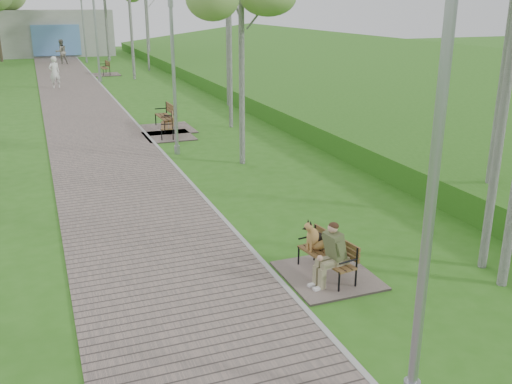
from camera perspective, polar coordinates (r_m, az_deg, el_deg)
ground at (r=8.18m, az=10.34°, el=-17.19°), size 120.00×120.00×0.00m
walkway at (r=27.56m, az=-16.93°, el=7.90°), size 3.50×67.00×0.04m
kerb at (r=27.73m, az=-13.31°, el=8.28°), size 0.10×67.00×0.05m
embankment at (r=30.36m, az=10.42°, el=9.28°), size 14.00×70.00×1.60m
building_north at (r=56.66m, az=-19.51°, el=14.77°), size 10.00×5.20×4.00m
bench_main at (r=10.29m, az=6.94°, el=-6.68°), size 1.56×1.74×1.36m
bench_second at (r=22.52m, az=-8.99°, el=6.76°), size 1.94×2.16×1.19m
bench_third at (r=21.25m, az=-8.85°, el=5.99°), size 1.71×1.91×1.05m
bench_far at (r=40.59m, az=-14.89°, el=11.55°), size 1.85×2.06×1.14m
lamp_post_near at (r=6.59m, az=16.98°, el=-2.04°), size 0.21×0.21×5.38m
lamp_post_second at (r=18.39m, az=-8.18°, el=10.56°), size 0.19×0.19×4.79m
lamp_post_third at (r=36.84m, az=-15.68°, el=14.85°), size 0.23×0.23×5.94m
lamp_post_far at (r=49.04m, az=-16.81°, el=15.00°), size 0.19×0.19×4.99m
pedestrian_near at (r=34.85m, az=-19.50°, el=11.20°), size 0.77×0.66×1.80m
pedestrian_far at (r=48.38m, az=-18.90°, el=13.11°), size 1.12×1.00×1.91m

